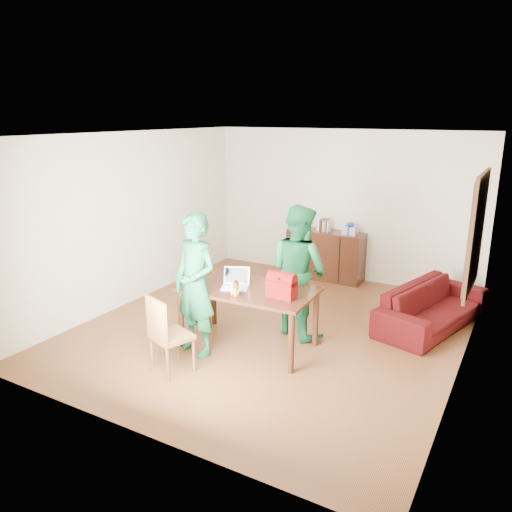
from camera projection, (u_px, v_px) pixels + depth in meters
The scene contains 10 objects.
room at pixel (277, 238), 6.84m from camera, with size 5.20×5.70×2.90m.
table at pixel (248, 295), 6.41m from camera, with size 1.76×1.04×0.81m.
chair at pixel (171, 349), 5.89m from camera, with size 0.55×0.54×0.95m.
person_near at pixel (196, 285), 6.19m from camera, with size 0.66×0.44×1.82m, color #145B31.
person_far at pixel (299, 271), 6.76m from camera, with size 0.88×0.69×1.81m, color #145A2D.
laptop at pixel (235, 285), 6.37m from camera, with size 0.40×0.35×0.24m.
bananas at pixel (235, 293), 6.10m from camera, with size 0.16×0.10×0.06m, color yellow, non-canonical shape.
bottle at pixel (236, 288), 6.07m from camera, with size 0.07×0.07×0.20m, color #5F2615.
red_bag at pixel (282, 287), 6.03m from camera, with size 0.34×0.20×0.25m, color #6F070A.
sofa at pixel (432, 306), 7.15m from camera, with size 2.04×0.80×0.59m, color #39070C.
Camera 1 is at (3.02, -5.80, 2.96)m, focal length 35.00 mm.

